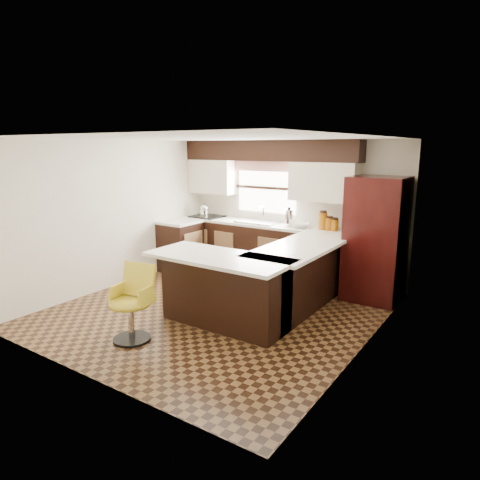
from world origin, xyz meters
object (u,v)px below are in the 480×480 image
Objects in this scene: peninsula_long at (295,279)px; bar_chair at (130,304)px; refrigerator at (376,239)px; peninsula_return at (225,292)px.

bar_chair is (-1.18, -1.99, 0.01)m from peninsula_long.
refrigerator reaches higher than peninsula_long.
bar_chair is (-1.96, -3.08, -0.47)m from refrigerator.
peninsula_long is at bearing -125.65° from refrigerator.
refrigerator is at bearing 54.35° from peninsula_long.
peninsula_return is at bearing 48.21° from bar_chair.
peninsula_long is 1.11m from peninsula_return.
peninsula_long is 1.42m from refrigerator.
refrigerator reaches higher than bar_chair.
peninsula_return is 0.88× the size of refrigerator.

